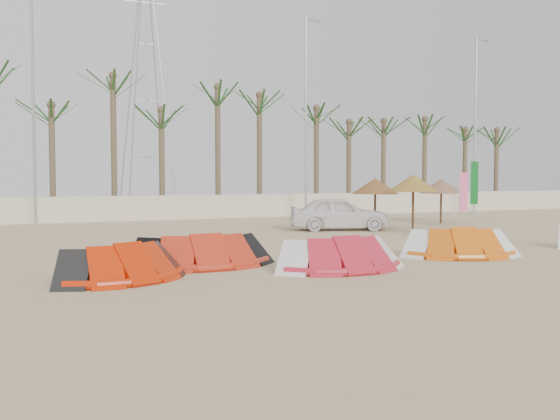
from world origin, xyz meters
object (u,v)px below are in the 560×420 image
kite_red_left (122,261)px  kite_red_right (336,252)px  kite_orange (454,242)px  parasol_mid (413,183)px  car (339,213)px  parasol_right (441,186)px  kite_red_mid (199,249)px  parasol_left (375,186)px

kite_red_left → kite_red_right: same height
kite_red_right → kite_orange: bearing=10.5°
parasol_mid → car: parasol_mid is taller
kite_red_right → parasol_right: bearing=42.2°
kite_red_mid → car: size_ratio=0.87×
kite_orange → kite_red_mid: bearing=170.1°
parasol_right → kite_red_mid: bearing=-149.1°
kite_red_right → parasol_right: 16.71m
kite_red_left → car: size_ratio=0.83×
kite_red_mid → kite_orange: 7.35m
kite_orange → parasol_right: (7.98, 10.38, 1.40)m
car → parasol_right: bearing=-56.9°
kite_orange → parasol_mid: bearing=61.7°
kite_red_left → car: bearing=40.2°
parasol_right → kite_red_right: bearing=-137.8°
parasol_mid → car: bearing=138.7°
kite_red_mid → car: bearing=41.8°
kite_orange → kite_red_right: bearing=-169.5°
kite_orange → parasol_left: parasol_left is taller
parasol_left → kite_orange: bearing=-110.6°
parasol_left → parasol_right: 4.47m
kite_red_right → kite_orange: (4.35, 0.80, -0.00)m
kite_red_right → car: car is taller
kite_red_left → car: car is taller
parasol_left → car: bearing=-166.1°
parasol_right → car: (-6.57, -1.37, -1.10)m
kite_red_right → kite_red_mid: bearing=144.4°
kite_red_mid → kite_red_left: bearing=-147.2°
kite_red_right → kite_orange: size_ratio=0.92×
parasol_right → parasol_mid: bearing=-141.1°
kite_red_left → parasol_mid: size_ratio=1.47×
kite_orange → parasol_left: 10.30m
car → kite_red_mid: bearing=153.2°
car → parasol_left: bearing=-54.8°
parasol_left → kite_red_left: bearing=-143.3°
car → kite_orange: bearing=-167.5°
parasol_right → kite_red_left: bearing=-148.8°
kite_red_mid → parasol_left: (10.83, 8.28, 1.45)m
kite_red_left → kite_red_mid: size_ratio=0.96×
kite_red_right → parasol_mid: parasol_mid is taller
parasol_mid → parasol_right: (4.24, 3.42, -0.21)m
parasol_mid → parasol_right: size_ratio=1.10×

